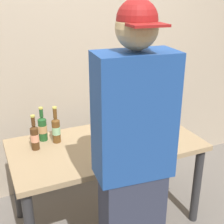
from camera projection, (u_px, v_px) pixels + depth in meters
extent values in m
plane|color=slate|center=(106.00, 217.00, 2.68)|extent=(8.00, 8.00, 0.00)
cube|color=#9E8460|center=(106.00, 145.00, 2.42)|extent=(1.47, 0.76, 0.04)
cylinder|color=#2D2D30|center=(197.00, 185.00, 2.53)|extent=(0.07, 0.07, 0.69)
cylinder|color=#2D2D30|center=(17.00, 183.00, 2.57)|extent=(0.07, 0.07, 0.69)
cylinder|color=#2D2D30|center=(156.00, 150.00, 3.08)|extent=(0.07, 0.07, 0.69)
cube|color=#B7BABC|center=(151.00, 130.00, 2.61)|extent=(0.37, 0.26, 0.01)
cube|color=#232326|center=(151.00, 130.00, 2.59)|extent=(0.30, 0.17, 0.00)
cube|color=#B7BABC|center=(144.00, 113.00, 2.71)|extent=(0.35, 0.14, 0.18)
cube|color=black|center=(144.00, 113.00, 2.71)|extent=(0.32, 0.12, 0.16)
cylinder|color=#472B14|center=(35.00, 139.00, 2.28)|extent=(0.06, 0.06, 0.17)
cone|color=#472B14|center=(34.00, 127.00, 2.25)|extent=(0.06, 0.06, 0.02)
cylinder|color=#472B14|center=(33.00, 121.00, 2.23)|extent=(0.03, 0.03, 0.07)
cylinder|color=#BFB74C|center=(33.00, 116.00, 2.22)|extent=(0.03, 0.03, 0.01)
cylinder|color=tan|center=(35.00, 138.00, 2.28)|extent=(0.06, 0.06, 0.06)
cylinder|color=brown|center=(56.00, 131.00, 2.39)|extent=(0.06, 0.06, 0.18)
cone|color=brown|center=(55.00, 119.00, 2.35)|extent=(0.06, 0.06, 0.02)
cylinder|color=brown|center=(55.00, 113.00, 2.33)|extent=(0.03, 0.03, 0.08)
cylinder|color=#BFB74C|center=(54.00, 108.00, 2.32)|extent=(0.03, 0.03, 0.01)
cylinder|color=#8CC18E|center=(56.00, 130.00, 2.39)|extent=(0.06, 0.06, 0.06)
cylinder|color=#1E5123|center=(43.00, 130.00, 2.42)|extent=(0.07, 0.07, 0.18)
cone|color=#1E5123|center=(42.00, 118.00, 2.38)|extent=(0.07, 0.07, 0.02)
cylinder|color=#1E5123|center=(41.00, 113.00, 2.37)|extent=(0.03, 0.03, 0.07)
cylinder|color=#BFB74C|center=(41.00, 108.00, 2.35)|extent=(0.03, 0.03, 0.01)
cylinder|color=tan|center=(43.00, 129.00, 2.42)|extent=(0.07, 0.07, 0.06)
cube|color=#1E4793|center=(134.00, 117.00, 1.63)|extent=(0.44, 0.26, 0.69)
sphere|color=tan|center=(137.00, 28.00, 1.46)|extent=(0.21, 0.21, 0.21)
sphere|color=maroon|center=(137.00, 20.00, 1.44)|extent=(0.20, 0.20, 0.20)
cube|color=maroon|center=(148.00, 25.00, 1.34)|extent=(0.18, 0.13, 0.01)
cube|color=tan|center=(75.00, 53.00, 2.79)|extent=(6.00, 0.10, 2.60)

